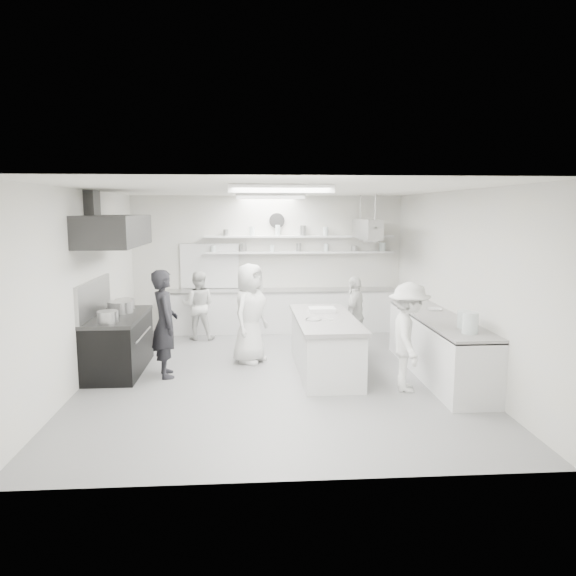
{
  "coord_description": "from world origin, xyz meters",
  "views": [
    {
      "loc": [
        -0.38,
        -8.49,
        2.68
      ],
      "look_at": [
        0.25,
        0.6,
        1.35
      ],
      "focal_mm": 33.41,
      "sensor_mm": 36.0,
      "label": 1
    }
  ],
  "objects": [
    {
      "name": "pass_through_window",
      "position": [
        -1.3,
        3.48,
        1.45
      ],
      "size": [
        1.3,
        0.04,
        1.0
      ],
      "primitive_type": "cube",
      "color": "black",
      "rests_on": "wall_back"
    },
    {
      "name": "bowl_island_a",
      "position": [
        0.61,
        -0.08,
        0.91
      ],
      "size": [
        0.32,
        0.32,
        0.06
      ],
      "primitive_type": "imported",
      "rotation": [
        0.0,
        0.0,
        -0.25
      ],
      "color": "#A5A5A5",
      "rests_on": "prep_island"
    },
    {
      "name": "pot_rack",
      "position": [
        2.0,
        2.4,
        2.3
      ],
      "size": [
        0.3,
        1.6,
        0.4
      ],
      "primitive_type": "cube",
      "color": "#A5A5A5",
      "rests_on": "ceiling"
    },
    {
      "name": "ceiling",
      "position": [
        0.0,
        0.0,
        3.01
      ],
      "size": [
        6.0,
        7.0,
        0.02
      ],
      "primitive_type": "cube",
      "color": "silver",
      "rests_on": "wall_back"
    },
    {
      "name": "shelf_upper",
      "position": [
        0.7,
        3.37,
        2.1
      ],
      "size": [
        4.2,
        0.26,
        0.04
      ],
      "primitive_type": "cube",
      "color": "silver",
      "rests_on": "wall_back"
    },
    {
      "name": "bowl_right",
      "position": [
        2.77,
        0.37,
        0.97
      ],
      "size": [
        0.33,
        0.33,
        0.06
      ],
      "primitive_type": "imported",
      "rotation": [
        0.0,
        0.0,
        -0.33
      ],
      "color": "silver",
      "rests_on": "right_counter"
    },
    {
      "name": "light_fixture_rear",
      "position": [
        0.0,
        1.8,
        2.94
      ],
      "size": [
        1.3,
        0.25,
        0.1
      ],
      "primitive_type": "cube",
      "color": "silver",
      "rests_on": "ceiling"
    },
    {
      "name": "shelf_lower",
      "position": [
        0.7,
        3.37,
        1.75
      ],
      "size": [
        4.2,
        0.26,
        0.04
      ],
      "primitive_type": "cube",
      "color": "silver",
      "rests_on": "wall_back"
    },
    {
      "name": "stove",
      "position": [
        -2.6,
        0.4,
        0.45
      ],
      "size": [
        0.8,
        1.8,
        0.9
      ],
      "primitive_type": "cube",
      "color": "black",
      "rests_on": "floor"
    },
    {
      "name": "back_counter",
      "position": [
        0.3,
        3.2,
        0.46
      ],
      "size": [
        5.0,
        0.6,
        0.92
      ],
      "primitive_type": "cube",
      "color": "silver",
      "rests_on": "floor"
    },
    {
      "name": "stove_pot",
      "position": [
        -2.6,
        0.61,
        1.03
      ],
      "size": [
        0.42,
        0.42,
        0.24
      ],
      "primitive_type": "cylinder",
      "color": "#A5A5A5",
      "rests_on": "stove"
    },
    {
      "name": "wall_clock",
      "position": [
        0.2,
        3.46,
        2.45
      ],
      "size": [
        0.32,
        0.05,
        0.32
      ],
      "primitive_type": "cylinder",
      "rotation": [
        1.57,
        0.0,
        0.0
      ],
      "color": "silver",
      "rests_on": "wall_back"
    },
    {
      "name": "cook_stove",
      "position": [
        -1.78,
        0.07,
        0.87
      ],
      "size": [
        0.57,
        0.73,
        1.75
      ],
      "primitive_type": "imported",
      "rotation": [
        0.0,
        0.0,
        1.84
      ],
      "color": "black",
      "rests_on": "floor"
    },
    {
      "name": "wall_front",
      "position": [
        0.0,
        -3.5,
        1.5
      ],
      "size": [
        6.0,
        0.04,
        3.0
      ],
      "primitive_type": "cube",
      "color": "beige",
      "rests_on": "floor"
    },
    {
      "name": "cook_right",
      "position": [
        1.94,
        -0.88,
        0.82
      ],
      "size": [
        0.78,
        1.15,
        1.63
      ],
      "primitive_type": "imported",
      "rotation": [
        0.0,
        0.0,
        1.39
      ],
      "color": "silver",
      "rests_on": "floor"
    },
    {
      "name": "light_fixture_front",
      "position": [
        0.0,
        -1.8,
        2.94
      ],
      "size": [
        1.3,
        0.25,
        0.1
      ],
      "primitive_type": "cube",
      "color": "silver",
      "rests_on": "ceiling"
    },
    {
      "name": "wall_back",
      "position": [
        0.0,
        3.5,
        1.5
      ],
      "size": [
        6.0,
        0.04,
        3.0
      ],
      "primitive_type": "cube",
      "color": "beige",
      "rests_on": "floor"
    },
    {
      "name": "exhaust_hood",
      "position": [
        -2.6,
        0.4,
        2.35
      ],
      "size": [
        0.85,
        2.0,
        0.5
      ],
      "primitive_type": "cube",
      "color": "#303030",
      "rests_on": "wall_left"
    },
    {
      "name": "prep_island",
      "position": [
        0.83,
        0.13,
        0.44
      ],
      "size": [
        0.92,
        2.4,
        0.88
      ],
      "primitive_type": "cube",
      "rotation": [
        0.0,
        0.0,
        0.01
      ],
      "color": "silver",
      "rests_on": "floor"
    },
    {
      "name": "bowl_island_b",
      "position": [
        0.84,
        -0.1,
        0.91
      ],
      "size": [
        0.25,
        0.25,
        0.06
      ],
      "primitive_type": "imported",
      "rotation": [
        0.0,
        0.0,
        0.33
      ],
      "color": "silver",
      "rests_on": "prep_island"
    },
    {
      "name": "wall_right",
      "position": [
        3.0,
        0.0,
        1.5
      ],
      "size": [
        0.04,
        7.0,
        3.0
      ],
      "primitive_type": "cube",
      "color": "beige",
      "rests_on": "floor"
    },
    {
      "name": "floor",
      "position": [
        0.0,
        0.0,
        -0.01
      ],
      "size": [
        6.0,
        7.0,
        0.02
      ],
      "primitive_type": "cube",
      "color": "#979797",
      "rests_on": "ground"
    },
    {
      "name": "cook_island_left",
      "position": [
        -0.41,
        0.8,
        0.88
      ],
      "size": [
        0.91,
        1.03,
        1.76
      ],
      "primitive_type": "imported",
      "rotation": [
        0.0,
        0.0,
        1.05
      ],
      "color": "silver",
      "rests_on": "floor"
    },
    {
      "name": "right_counter",
      "position": [
        2.65,
        -0.2,
        0.47
      ],
      "size": [
        0.74,
        3.3,
        0.94
      ],
      "primitive_type": "cube",
      "color": "silver",
      "rests_on": "floor"
    },
    {
      "name": "wall_left",
      "position": [
        -3.0,
        0.0,
        1.5
      ],
      "size": [
        0.04,
        7.0,
        3.0
      ],
      "primitive_type": "cube",
      "color": "beige",
      "rests_on": "floor"
    },
    {
      "name": "cook_island_right",
      "position": [
        1.55,
        1.22,
        0.74
      ],
      "size": [
        0.71,
        0.93,
        1.47
      ],
      "primitive_type": "imported",
      "rotation": [
        0.0,
        0.0,
        -2.04
      ],
      "color": "silver",
      "rests_on": "floor"
    },
    {
      "name": "cook_back",
      "position": [
        -1.49,
        2.58,
        0.72
      ],
      "size": [
        0.73,
        0.59,
        1.43
      ],
      "primitive_type": "imported",
      "rotation": [
        0.0,
        0.0,
        -3.22
      ],
      "color": "silver",
      "rests_on": "floor"
    }
  ]
}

